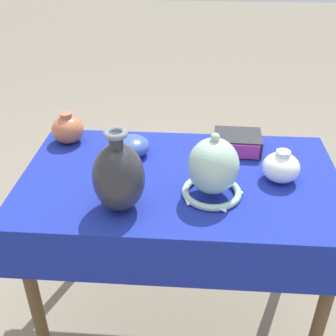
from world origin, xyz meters
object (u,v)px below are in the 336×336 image
vase_dome_bell (213,170)px  bowl_shallow_cobalt (132,146)px  vase_tall_bulbous (119,177)px  mosaic_tile_box (237,143)px  jar_round_porcelain (281,167)px  jar_round_terracotta (68,129)px

vase_dome_bell → bowl_shallow_cobalt: bearing=140.9°
vase_tall_bulbous → mosaic_tile_box: vase_tall_bulbous is taller
bowl_shallow_cobalt → jar_round_porcelain: bearing=-14.1°
bowl_shallow_cobalt → jar_round_porcelain: 0.53m
vase_dome_bell → vase_tall_bulbous: bearing=-162.8°
vase_tall_bulbous → bowl_shallow_cobalt: bearing=92.1°
vase_tall_bulbous → vase_dome_bell: 0.29m
bowl_shallow_cobalt → vase_dome_bell: bearing=-39.1°
mosaic_tile_box → bowl_shallow_cobalt: bearing=-169.5°
bowl_shallow_cobalt → jar_round_terracotta: bearing=162.3°
jar_round_porcelain → bowl_shallow_cobalt: bearing=165.9°
jar_round_porcelain → vase_tall_bulbous: bearing=-159.4°
mosaic_tile_box → vase_tall_bulbous: bearing=-133.1°
jar_round_terracotta → vase_dome_bell: bearing=-30.1°
jar_round_terracotta → bowl_shallow_cobalt: (0.26, -0.08, -0.02)m
vase_tall_bulbous → vase_dome_bell: bearing=17.2°
vase_tall_bulbous → jar_round_porcelain: 0.54m
vase_tall_bulbous → jar_round_porcelain: size_ratio=2.11×
jar_round_terracotta → jar_round_porcelain: 0.79m
vase_dome_bell → jar_round_terracotta: (-0.54, 0.31, -0.04)m
vase_dome_bell → bowl_shallow_cobalt: size_ratio=1.69×
mosaic_tile_box → bowl_shallow_cobalt: size_ratio=1.34×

